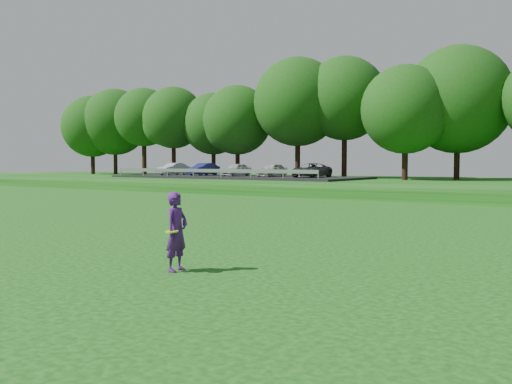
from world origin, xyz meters
The scene contains 4 objects.
ground centered at (0.00, 0.00, 0.00)m, with size 140.00×140.00×0.00m, color #0D3D0B.
walking_path centered at (0.00, 20.00, 0.02)m, with size 130.00×1.60×0.04m, color gray.
parking_lot centered at (-23.47, 32.80, 1.02)m, with size 24.00×9.00×1.38m.
woman centered at (0.66, -1.19, 0.75)m, with size 0.42×0.62×1.50m.
Camera 1 is at (8.06, -9.04, 2.06)m, focal length 40.00 mm.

